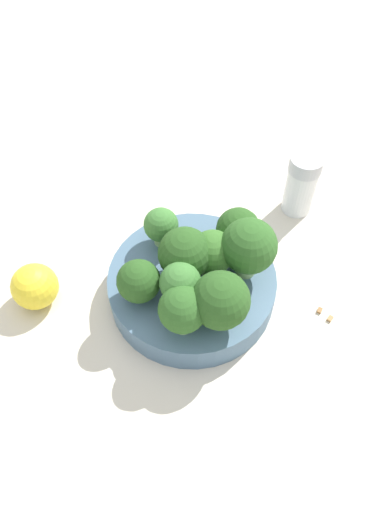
% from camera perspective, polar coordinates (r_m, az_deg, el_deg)
% --- Properties ---
extents(ground_plane, '(3.00, 3.00, 0.00)m').
position_cam_1_polar(ground_plane, '(0.50, 0.00, -4.38)').
color(ground_plane, beige).
extents(bowl, '(0.16, 0.16, 0.03)m').
position_cam_1_polar(bowl, '(0.49, 0.00, -3.41)').
color(bowl, slate).
rests_on(bowl, ground_plane).
extents(broccoli_floret_0, '(0.04, 0.04, 0.05)m').
position_cam_1_polar(broccoli_floret_0, '(0.43, -1.30, -3.23)').
color(broccoli_floret_0, '#84AD66').
rests_on(broccoli_floret_0, bowl).
extents(broccoli_floret_1, '(0.05, 0.05, 0.06)m').
position_cam_1_polar(broccoli_floret_1, '(0.45, -0.83, 0.20)').
color(broccoli_floret_1, '#7A9E5B').
rests_on(broccoli_floret_1, bowl).
extents(broccoli_floret_2, '(0.03, 0.03, 0.04)m').
position_cam_1_polar(broccoli_floret_2, '(0.48, -3.55, 3.43)').
color(broccoli_floret_2, '#8EB770').
rests_on(broccoli_floret_2, bowl).
extents(broccoli_floret_3, '(0.04, 0.04, 0.05)m').
position_cam_1_polar(broccoli_floret_3, '(0.42, -1.08, -6.20)').
color(broccoli_floret_3, '#8EB770').
rests_on(broccoli_floret_3, bowl).
extents(broccoli_floret_4, '(0.04, 0.04, 0.05)m').
position_cam_1_polar(broccoli_floret_4, '(0.48, 5.29, 2.95)').
color(broccoli_floret_4, '#7A9E5B').
rests_on(broccoli_floret_4, bowl).
extents(broccoli_floret_5, '(0.05, 0.05, 0.06)m').
position_cam_1_polar(broccoli_floret_5, '(0.42, 3.28, -5.15)').
color(broccoli_floret_5, '#84AD66').
rests_on(broccoli_floret_5, bowl).
extents(broccoli_floret_6, '(0.05, 0.05, 0.07)m').
position_cam_1_polar(broccoli_floret_6, '(0.45, 6.50, 1.02)').
color(broccoli_floret_6, '#8EB770').
rests_on(broccoli_floret_6, bowl).
extents(broccoli_floret_7, '(0.04, 0.04, 0.05)m').
position_cam_1_polar(broccoli_floret_7, '(0.46, 2.36, 0.35)').
color(broccoli_floret_7, '#7A9E5B').
rests_on(broccoli_floret_7, bowl).
extents(broccoli_floret_8, '(0.04, 0.04, 0.05)m').
position_cam_1_polar(broccoli_floret_8, '(0.45, -6.11, -2.93)').
color(broccoli_floret_8, '#8EB770').
rests_on(broccoli_floret_8, bowl).
extents(pepper_shaker, '(0.04, 0.04, 0.08)m').
position_cam_1_polar(pepper_shaker, '(0.56, 12.38, 8.07)').
color(pepper_shaker, silver).
rests_on(pepper_shaker, ground_plane).
extents(lemon_wedge, '(0.05, 0.05, 0.05)m').
position_cam_1_polar(lemon_wedge, '(0.50, -17.53, -3.33)').
color(lemon_wedge, yellow).
rests_on(lemon_wedge, ground_plane).
extents(almond_crumb_0, '(0.01, 0.01, 0.01)m').
position_cam_1_polar(almond_crumb_0, '(0.50, 15.53, -6.83)').
color(almond_crumb_0, '#AD7F4C').
rests_on(almond_crumb_0, ground_plane).
extents(almond_crumb_1, '(0.01, 0.00, 0.01)m').
position_cam_1_polar(almond_crumb_1, '(0.51, 14.41, -5.96)').
color(almond_crumb_1, olive).
rests_on(almond_crumb_1, ground_plane).
extents(almond_crumb_2, '(0.01, 0.01, 0.01)m').
position_cam_1_polar(almond_crumb_2, '(0.56, 4.21, 4.57)').
color(almond_crumb_2, olive).
rests_on(almond_crumb_2, ground_plane).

